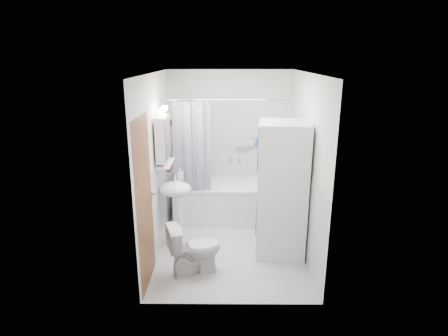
{
  "coord_description": "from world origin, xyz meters",
  "views": [
    {
      "loc": [
        -0.06,
        -4.79,
        2.61
      ],
      "look_at": [
        -0.09,
        0.15,
        1.12
      ],
      "focal_mm": 30.0,
      "sensor_mm": 36.0,
      "label": 1
    }
  ],
  "objects_px": {
    "bathtub": "(227,200)",
    "sink": "(176,199)",
    "washer_dryer": "(282,190)",
    "toilet": "(195,249)"
  },
  "relations": [
    {
      "from": "bathtub",
      "to": "sink",
      "type": "distance_m",
      "value": 1.19
    },
    {
      "from": "washer_dryer",
      "to": "toilet",
      "type": "height_order",
      "value": "washer_dryer"
    },
    {
      "from": "bathtub",
      "to": "toilet",
      "type": "distance_m",
      "value": 1.64
    },
    {
      "from": "bathtub",
      "to": "washer_dryer",
      "type": "distance_m",
      "value": 1.39
    },
    {
      "from": "sink",
      "to": "washer_dryer",
      "type": "distance_m",
      "value": 1.45
    },
    {
      "from": "bathtub",
      "to": "sink",
      "type": "height_order",
      "value": "sink"
    },
    {
      "from": "sink",
      "to": "toilet",
      "type": "distance_m",
      "value": 0.86
    },
    {
      "from": "bathtub",
      "to": "sink",
      "type": "xyz_separation_m",
      "value": [
        -0.71,
        -0.88,
        0.36
      ]
    },
    {
      "from": "bathtub",
      "to": "washer_dryer",
      "type": "height_order",
      "value": "washer_dryer"
    },
    {
      "from": "sink",
      "to": "bathtub",
      "type": "bearing_deg",
      "value": 51.04
    }
  ]
}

